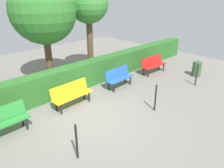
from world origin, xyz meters
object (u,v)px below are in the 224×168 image
(tree_mid, at_px, (43,11))
(bench_red, at_px, (153,64))
(tree_near, at_px, (88,5))
(bench_blue, at_px, (119,77))
(bench_yellow, at_px, (72,94))
(trash_bin, at_px, (197,69))

(tree_mid, bearing_deg, bench_red, 148.27)
(tree_mid, bearing_deg, tree_near, 172.22)
(bench_blue, relative_size, bench_yellow, 0.89)
(bench_red, xyz_separation_m, bench_yellow, (5.04, -0.06, 0.00))
(bench_blue, distance_m, trash_bin, 4.15)
(bench_red, height_order, bench_blue, same)
(bench_yellow, distance_m, tree_mid, 3.83)
(bench_red, height_order, tree_near, tree_near)
(bench_blue, bearing_deg, trash_bin, 151.80)
(bench_red, xyz_separation_m, tree_near, (2.19, -2.41, 2.87))
(tree_near, distance_m, trash_bin, 6.15)
(tree_near, distance_m, tree_mid, 2.22)
(bench_blue, distance_m, tree_mid, 4.21)
(tree_near, relative_size, tree_mid, 0.95)
(bench_red, bearing_deg, bench_yellow, 2.19)
(bench_yellow, relative_size, tree_near, 0.36)
(bench_red, distance_m, trash_bin, 2.15)
(trash_bin, bearing_deg, bench_red, -57.69)
(bench_red, height_order, tree_mid, tree_mid)
(bench_blue, relative_size, tree_mid, 0.31)
(bench_blue, height_order, tree_mid, tree_mid)
(bench_red, xyz_separation_m, bench_blue, (2.58, -0.01, -0.00))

